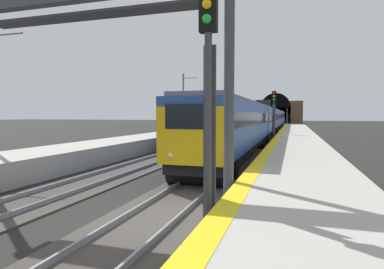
{
  "coord_description": "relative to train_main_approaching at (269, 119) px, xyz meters",
  "views": [
    {
      "loc": [
        -8.15,
        -3.63,
        2.91
      ],
      "look_at": [
        6.78,
        1.03,
        1.95
      ],
      "focal_mm": 30.36,
      "sensor_mm": 36.0,
      "label": 1
    }
  ],
  "objects": [
    {
      "name": "ground_plane",
      "position": [
        -43.08,
        0.0,
        -2.2
      ],
      "size": [
        320.0,
        320.0,
        0.0
      ],
      "primitive_type": "plane",
      "color": "black"
    },
    {
      "name": "platform_right",
      "position": [
        -43.08,
        -3.94,
        -1.66
      ],
      "size": [
        112.0,
        3.57,
        1.08
      ],
      "primitive_type": "cube",
      "color": "#ADA89E",
      "rests_on": "ground_plane"
    },
    {
      "name": "platform_right_edge_strip",
      "position": [
        -43.08,
        -2.41,
        -1.11
      ],
      "size": [
        112.0,
        0.5,
        0.01
      ],
      "primitive_type": "cube",
      "color": "yellow",
      "rests_on": "platform_right"
    },
    {
      "name": "track_main_line",
      "position": [
        -43.08,
        0.0,
        -2.16
      ],
      "size": [
        160.0,
        2.88,
        0.21
      ],
      "color": "#423D38",
      "rests_on": "ground_plane"
    },
    {
      "name": "track_adjacent_line",
      "position": [
        -43.08,
        4.59,
        -2.16
      ],
      "size": [
        160.0,
        2.98,
        0.21
      ],
      "color": "#423D38",
      "rests_on": "ground_plane"
    },
    {
      "name": "train_main_approaching",
      "position": [
        0.0,
        0.0,
        0.0
      ],
      "size": [
        79.46,
        2.83,
        4.72
      ],
      "rotation": [
        0.0,
        0.0,
        3.14
      ],
      "color": "#264C99",
      "rests_on": "ground_plane"
    },
    {
      "name": "train_adjacent_platform",
      "position": [
        -10.48,
        4.59,
        0.0
      ],
      "size": [
        36.71,
        2.86,
        3.83
      ],
      "rotation": [
        0.0,
        0.0,
        -0.0
      ],
      "color": "navy",
      "rests_on": "ground_plane"
    },
    {
      "name": "railway_signal_near",
      "position": [
        -44.42,
        -1.87,
        1.23
      ],
      "size": [
        0.39,
        0.38,
        5.7
      ],
      "rotation": [
        0.0,
        0.0,
        3.14
      ],
      "color": "#38383D",
      "rests_on": "ground_plane"
    },
    {
      "name": "railway_signal_mid",
      "position": [
        -19.59,
        -1.87,
        0.92
      ],
      "size": [
        0.39,
        0.38,
        5.15
      ],
      "rotation": [
        0.0,
        0.0,
        3.14
      ],
      "color": "#38383D",
      "rests_on": "ground_plane"
    },
    {
      "name": "railway_signal_far",
      "position": [
        48.94,
        -1.87,
        0.78
      ],
      "size": [
        0.39,
        0.38,
        4.88
      ],
      "rotation": [
        0.0,
        0.0,
        3.14
      ],
      "color": "#4C4C54",
      "rests_on": "ground_plane"
    },
    {
      "name": "overhead_signal_gantry",
      "position": [
        -42.49,
        2.3,
        2.93
      ],
      "size": [
        0.7,
        8.79,
        6.74
      ],
      "color": "#3F3F47",
      "rests_on": "ground_plane"
    },
    {
      "name": "tunnel_portal",
      "position": [
        65.73,
        2.3,
        1.67
      ],
      "size": [
        2.18,
        18.05,
        10.42
      ],
      "color": "brown",
      "rests_on": "ground_plane"
    },
    {
      "name": "catenary_mast_far",
      "position": [
        -9.22,
        10.69,
        2.15
      ],
      "size": [
        0.22,
        2.13,
        8.48
      ],
      "color": "#595B60",
      "rests_on": "ground_plane"
    }
  ]
}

